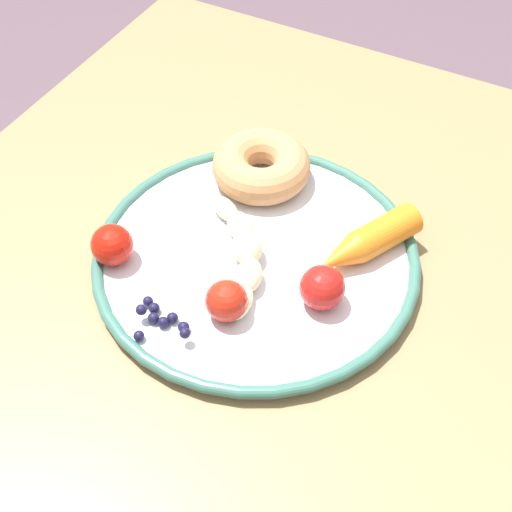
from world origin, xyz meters
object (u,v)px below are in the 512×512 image
(tomato_mid, at_px, (112,245))
(tomato_far, at_px, (226,301))
(blueberry_pile, at_px, (160,319))
(plate, at_px, (256,258))
(donut, at_px, (261,166))
(tomato_near, at_px, (322,287))
(banana, at_px, (243,250))
(carrot_orange, at_px, (366,243))
(dining_table, at_px, (231,361))

(tomato_mid, xyz_separation_m, tomato_far, (-0.01, -0.13, -0.00))
(blueberry_pile, bearing_deg, tomato_mid, 61.05)
(plate, xyz_separation_m, donut, (0.10, 0.05, 0.02))
(tomato_near, bearing_deg, donut, 45.96)
(tomato_near, distance_m, tomato_mid, 0.21)
(donut, distance_m, tomato_near, 0.18)
(banana, bearing_deg, blueberry_pile, 164.68)
(blueberry_pile, distance_m, tomato_mid, 0.10)
(tomato_near, relative_size, tomato_mid, 1.03)
(plate, bearing_deg, carrot_orange, -60.62)
(dining_table, relative_size, blueberry_pile, 15.39)
(donut, bearing_deg, plate, -155.04)
(plate, distance_m, blueberry_pile, 0.12)
(carrot_orange, bearing_deg, dining_table, 134.45)
(blueberry_pile, xyz_separation_m, tomato_mid, (0.05, 0.08, 0.01))
(donut, relative_size, blueberry_pile, 1.79)
(banana, xyz_separation_m, tomato_near, (-0.01, -0.09, 0.01))
(banana, bearing_deg, dining_table, -175.47)
(donut, distance_m, blueberry_pile, 0.22)
(blueberry_pile, height_order, tomato_far, tomato_far)
(banana, bearing_deg, tomato_near, -98.35)
(tomato_far, bearing_deg, plate, 7.45)
(donut, distance_m, tomato_far, 0.19)
(dining_table, height_order, banana, banana)
(banana, relative_size, tomato_far, 3.50)
(carrot_orange, height_order, donut, donut)
(banana, height_order, tomato_near, tomato_near)
(carrot_orange, relative_size, donut, 1.15)
(banana, relative_size, tomato_near, 3.23)
(tomato_near, bearing_deg, tomato_far, 127.05)
(plate, bearing_deg, tomato_far, -172.55)
(dining_table, xyz_separation_m, tomato_mid, (-0.02, 0.11, 0.15))
(dining_table, xyz_separation_m, carrot_orange, (0.10, -0.10, 0.15))
(tomato_far, bearing_deg, blueberry_pile, 128.33)
(plate, xyz_separation_m, carrot_orange, (0.05, -0.09, 0.02))
(donut, bearing_deg, banana, -161.30)
(plate, distance_m, tomato_near, 0.09)
(banana, distance_m, donut, 0.12)
(dining_table, xyz_separation_m, tomato_near, (0.02, -0.09, 0.15))
(banana, bearing_deg, plate, -45.82)
(plate, relative_size, tomato_near, 7.58)
(carrot_orange, height_order, tomato_near, tomato_near)
(carrot_orange, distance_m, donut, 0.15)
(blueberry_pile, distance_m, tomato_far, 0.06)
(dining_table, distance_m, donut, 0.21)
(blueberry_pile, bearing_deg, tomato_near, -52.42)
(tomato_mid, bearing_deg, plate, -60.40)
(carrot_orange, relative_size, tomato_far, 3.08)
(blueberry_pile, bearing_deg, tomato_far, -51.67)
(donut, bearing_deg, dining_table, -164.68)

